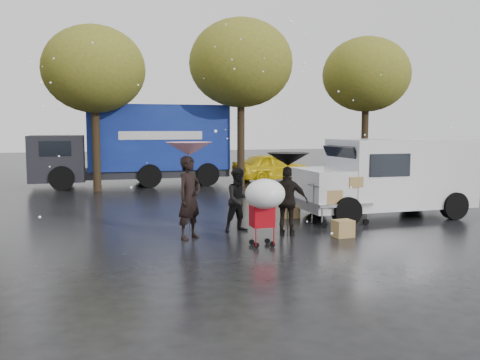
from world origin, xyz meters
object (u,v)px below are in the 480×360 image
object	(u,v)px
person_black	(288,201)
shopping_cart	(265,198)
yellow_taxi	(273,167)
vendor_cart	(343,197)
blue_truck	(138,145)
white_van	(388,176)
person_pink	(189,198)

from	to	relation	value
person_black	shopping_cart	world-z (taller)	person_black
person_black	yellow_taxi	distance (m)	12.26
person_black	vendor_cart	size ratio (longest dim) A/B	1.07
vendor_cart	person_black	bearing A→B (deg)	-155.40
person_black	shopping_cart	size ratio (longest dim) A/B	1.11
blue_truck	yellow_taxi	size ratio (longest dim) A/B	2.12
white_van	blue_truck	bearing A→B (deg)	120.89
person_pink	white_van	size ratio (longest dim) A/B	0.38
blue_truck	person_pink	bearing A→B (deg)	-89.66
person_pink	person_black	xyz separation A→B (m)	(2.28, -0.27, -0.13)
person_pink	blue_truck	size ratio (longest dim) A/B	0.23
person_pink	yellow_taxi	size ratio (longest dim) A/B	0.48
vendor_cart	blue_truck	distance (m)	11.64
person_pink	vendor_cart	world-z (taller)	person_pink
shopping_cart	yellow_taxi	bearing A→B (deg)	68.98
shopping_cart	white_van	bearing A→B (deg)	29.28
vendor_cart	white_van	world-z (taller)	white_van
person_black	yellow_taxi	world-z (taller)	person_black
shopping_cart	blue_truck	bearing A→B (deg)	96.32
blue_truck	yellow_taxi	distance (m)	6.37
person_pink	person_black	size ratio (longest dim) A/B	1.16
shopping_cart	vendor_cart	bearing A→B (deg)	33.97
shopping_cart	white_van	size ratio (longest dim) A/B	0.30
white_van	person_pink	bearing A→B (deg)	-167.91
person_black	blue_truck	bearing A→B (deg)	-50.94
person_pink	vendor_cart	distance (m)	4.24
person_pink	person_black	world-z (taller)	person_pink
person_black	vendor_cart	xyz separation A→B (m)	(1.90, 0.87, -0.08)
person_pink	blue_truck	xyz separation A→B (m)	(-0.07, 11.39, 0.82)
vendor_cart	yellow_taxi	distance (m)	10.93
white_van	yellow_taxi	xyz separation A→B (m)	(0.22, 10.06, -0.49)
white_van	shopping_cart	bearing A→B (deg)	-150.72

